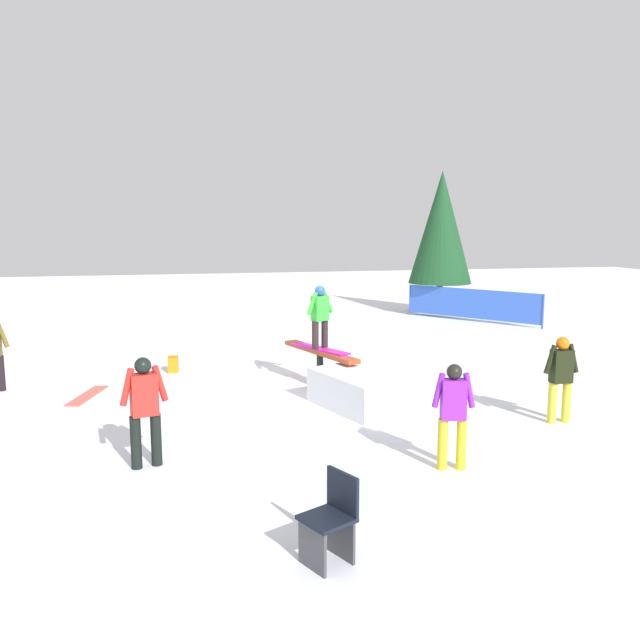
{
  "coord_description": "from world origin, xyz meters",
  "views": [
    {
      "loc": [
        -11.98,
        2.7,
        3.26
      ],
      "look_at": [
        0.0,
        0.0,
        1.36
      ],
      "focal_mm": 35.0,
      "sensor_mm": 36.0,
      "label": 1
    }
  ],
  "objects_px": {
    "folding_chair": "(331,521)",
    "backpack_on_snow": "(173,364)",
    "rail_feature": "(320,355)",
    "bystander_black": "(561,375)",
    "bystander_red": "(145,406)",
    "pine_tree_near": "(441,228)",
    "loose_snowboard_coral": "(87,396)",
    "main_rider_on_rail": "(320,319)",
    "bystander_purple": "(453,411)"
  },
  "relations": [
    {
      "from": "pine_tree_near",
      "to": "bystander_red",
      "type": "bearing_deg",
      "value": 142.59
    },
    {
      "from": "rail_feature",
      "to": "bystander_purple",
      "type": "bearing_deg",
      "value": 169.86
    },
    {
      "from": "bystander_red",
      "to": "folding_chair",
      "type": "distance_m",
      "value": 3.47
    },
    {
      "from": "rail_feature",
      "to": "folding_chair",
      "type": "xyz_separation_m",
      "value": [
        -6.49,
        1.36,
        -0.23
      ]
    },
    {
      "from": "rail_feature",
      "to": "main_rider_on_rail",
      "type": "height_order",
      "value": "main_rider_on_rail"
    },
    {
      "from": "bystander_black",
      "to": "folding_chair",
      "type": "distance_m",
      "value": 5.8
    },
    {
      "from": "bystander_purple",
      "to": "folding_chair",
      "type": "height_order",
      "value": "bystander_purple"
    },
    {
      "from": "main_rider_on_rail",
      "to": "bystander_red",
      "type": "xyz_separation_m",
      "value": [
        -3.6,
        3.22,
        -0.53
      ]
    },
    {
      "from": "bystander_black",
      "to": "folding_chair",
      "type": "height_order",
      "value": "bystander_black"
    },
    {
      "from": "bystander_black",
      "to": "folding_chair",
      "type": "relative_size",
      "value": 1.64
    },
    {
      "from": "bystander_red",
      "to": "main_rider_on_rail",
      "type": "bearing_deg",
      "value": -146.09
    },
    {
      "from": "rail_feature",
      "to": "folding_chair",
      "type": "bearing_deg",
      "value": 148.5
    },
    {
      "from": "loose_snowboard_coral",
      "to": "bystander_red",
      "type": "bearing_deg",
      "value": -146.3
    },
    {
      "from": "bystander_purple",
      "to": "loose_snowboard_coral",
      "type": "xyz_separation_m",
      "value": [
        4.86,
        5.28,
        -0.8
      ]
    },
    {
      "from": "rail_feature",
      "to": "bystander_red",
      "type": "bearing_deg",
      "value": 118.47
    },
    {
      "from": "bystander_purple",
      "to": "folding_chair",
      "type": "relative_size",
      "value": 1.64
    },
    {
      "from": "bystander_red",
      "to": "pine_tree_near",
      "type": "height_order",
      "value": "pine_tree_near"
    },
    {
      "from": "backpack_on_snow",
      "to": "pine_tree_near",
      "type": "height_order",
      "value": "pine_tree_near"
    },
    {
      "from": "bystander_purple",
      "to": "backpack_on_snow",
      "type": "distance_m",
      "value": 7.54
    },
    {
      "from": "bystander_red",
      "to": "pine_tree_near",
      "type": "bearing_deg",
      "value": -141.67
    },
    {
      "from": "folding_chair",
      "to": "backpack_on_snow",
      "type": "distance_m",
      "value": 8.59
    },
    {
      "from": "bystander_black",
      "to": "pine_tree_near",
      "type": "relative_size",
      "value": 0.28
    },
    {
      "from": "bystander_purple",
      "to": "pine_tree_near",
      "type": "distance_m",
      "value": 15.1
    },
    {
      "from": "bystander_black",
      "to": "folding_chair",
      "type": "bearing_deg",
      "value": -143.73
    },
    {
      "from": "folding_chair",
      "to": "bystander_red",
      "type": "bearing_deg",
      "value": -173.47
    },
    {
      "from": "rail_feature",
      "to": "backpack_on_snow",
      "type": "distance_m",
      "value": 3.54
    },
    {
      "from": "bystander_purple",
      "to": "bystander_black",
      "type": "bearing_deg",
      "value": 42.59
    },
    {
      "from": "main_rider_on_rail",
      "to": "bystander_purple",
      "type": "height_order",
      "value": "main_rider_on_rail"
    },
    {
      "from": "folding_chair",
      "to": "bystander_purple",
      "type": "bearing_deg",
      "value": 105.47
    },
    {
      "from": "bystander_black",
      "to": "loose_snowboard_coral",
      "type": "relative_size",
      "value": 1.02
    },
    {
      "from": "bystander_purple",
      "to": "bystander_red",
      "type": "relative_size",
      "value": 0.95
    },
    {
      "from": "main_rider_on_rail",
      "to": "bystander_purple",
      "type": "relative_size",
      "value": 1.03
    },
    {
      "from": "rail_feature",
      "to": "bystander_black",
      "type": "relative_size",
      "value": 1.64
    },
    {
      "from": "bystander_red",
      "to": "loose_snowboard_coral",
      "type": "bearing_deg",
      "value": -85.92
    },
    {
      "from": "bystander_purple",
      "to": "folding_chair",
      "type": "distance_m",
      "value": 2.88
    },
    {
      "from": "bystander_purple",
      "to": "pine_tree_near",
      "type": "relative_size",
      "value": 0.28
    },
    {
      "from": "pine_tree_near",
      "to": "loose_snowboard_coral",
      "type": "bearing_deg",
      "value": 128.84
    },
    {
      "from": "bystander_red",
      "to": "pine_tree_near",
      "type": "xyz_separation_m",
      "value": [
        12.76,
        -9.76,
        2.28
      ]
    },
    {
      "from": "loose_snowboard_coral",
      "to": "pine_tree_near",
      "type": "distance_m",
      "value": 14.52
    },
    {
      "from": "bystander_black",
      "to": "pine_tree_near",
      "type": "distance_m",
      "value": 12.91
    },
    {
      "from": "loose_snowboard_coral",
      "to": "rail_feature",
      "type": "bearing_deg",
      "value": -78.12
    },
    {
      "from": "folding_chair",
      "to": "pine_tree_near",
      "type": "relative_size",
      "value": 0.17
    },
    {
      "from": "bystander_purple",
      "to": "loose_snowboard_coral",
      "type": "relative_size",
      "value": 1.03
    },
    {
      "from": "main_rider_on_rail",
      "to": "rail_feature",
      "type": "bearing_deg",
      "value": 0.0
    },
    {
      "from": "rail_feature",
      "to": "bystander_purple",
      "type": "xyz_separation_m",
      "value": [
        -4.59,
        -0.77,
        0.16
      ]
    },
    {
      "from": "bystander_purple",
      "to": "loose_snowboard_coral",
      "type": "distance_m",
      "value": 7.22
    },
    {
      "from": "main_rider_on_rail",
      "to": "bystander_red",
      "type": "bearing_deg",
      "value": 110.2
    },
    {
      "from": "main_rider_on_rail",
      "to": "folding_chair",
      "type": "relative_size",
      "value": 1.69
    },
    {
      "from": "rail_feature",
      "to": "main_rider_on_rail",
      "type": "distance_m",
      "value": 0.73
    },
    {
      "from": "bystander_red",
      "to": "pine_tree_near",
      "type": "distance_m",
      "value": 16.23
    }
  ]
}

